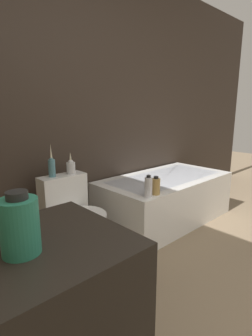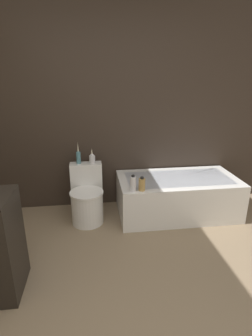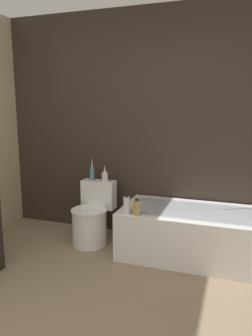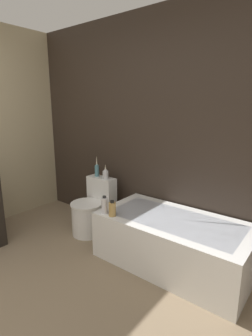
{
  "view_description": "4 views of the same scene",
  "coord_description": "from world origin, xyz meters",
  "px_view_note": "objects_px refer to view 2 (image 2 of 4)",
  "views": [
    {
      "loc": [
        -1.41,
        0.08,
        1.22
      ],
      "look_at": [
        0.12,
        1.74,
        0.7
      ],
      "focal_mm": 28.0,
      "sensor_mm": 36.0,
      "label": 1
    },
    {
      "loc": [
        -0.28,
        -1.14,
        1.7
      ],
      "look_at": [
        0.09,
        1.67,
        0.7
      ],
      "focal_mm": 28.0,
      "sensor_mm": 36.0,
      "label": 2
    },
    {
      "loc": [
        1.15,
        -1.41,
        1.53
      ],
      "look_at": [
        0.08,
        1.68,
        0.91
      ],
      "focal_mm": 35.0,
      "sensor_mm": 36.0,
      "label": 3
    },
    {
      "loc": [
        1.88,
        -0.35,
        1.58
      ],
      "look_at": [
        0.25,
        1.71,
        0.95
      ],
      "focal_mm": 28.0,
      "sensor_mm": 36.0,
      "label": 4
    }
  ],
  "objects_px": {
    "bathtub": "(177,195)",
    "vase_gold": "(78,156)",
    "toilet": "(87,199)",
    "shampoo_bottle_short": "(142,184)",
    "vase_silver": "(92,158)",
    "shampoo_bottle_tall": "(133,184)"
  },
  "relations": [
    {
      "from": "bathtub",
      "to": "vase_gold",
      "type": "distance_m",
      "value": 1.35
    },
    {
      "from": "bathtub",
      "to": "toilet",
      "type": "xyz_separation_m",
      "value": [
        -1.15,
        -0.02,
        0.03
      ]
    },
    {
      "from": "bathtub",
      "to": "toilet",
      "type": "height_order",
      "value": "toilet"
    },
    {
      "from": "shampoo_bottle_short",
      "to": "toilet",
      "type": "bearing_deg",
      "value": 154.55
    },
    {
      "from": "toilet",
      "to": "vase_gold",
      "type": "bearing_deg",
      "value": 111.75
    },
    {
      "from": "vase_gold",
      "to": "shampoo_bottle_short",
      "type": "xyz_separation_m",
      "value": [
        0.7,
        -0.5,
        -0.2
      ]
    },
    {
      "from": "vase_silver",
      "to": "shampoo_bottle_tall",
      "type": "distance_m",
      "value": 0.68
    },
    {
      "from": "bathtub",
      "to": "shampoo_bottle_short",
      "type": "bearing_deg",
      "value": -149.19
    },
    {
      "from": "vase_silver",
      "to": "shampoo_bottle_tall",
      "type": "xyz_separation_m",
      "value": [
        0.44,
        -0.49,
        -0.16
      ]
    },
    {
      "from": "bathtub",
      "to": "toilet",
      "type": "bearing_deg",
      "value": -179.08
    },
    {
      "from": "vase_silver",
      "to": "shampoo_bottle_tall",
      "type": "bearing_deg",
      "value": -48.49
    },
    {
      "from": "toilet",
      "to": "shampoo_bottle_tall",
      "type": "xyz_separation_m",
      "value": [
        0.52,
        -0.3,
        0.3
      ]
    },
    {
      "from": "bathtub",
      "to": "shampoo_bottle_tall",
      "type": "distance_m",
      "value": 0.78
    },
    {
      "from": "shampoo_bottle_short",
      "to": "vase_silver",
      "type": "bearing_deg",
      "value": 137.79
    },
    {
      "from": "toilet",
      "to": "vase_gold",
      "type": "distance_m",
      "value": 0.53
    },
    {
      "from": "vase_gold",
      "to": "vase_silver",
      "type": "height_order",
      "value": "vase_gold"
    },
    {
      "from": "bathtub",
      "to": "vase_silver",
      "type": "bearing_deg",
      "value": 170.72
    },
    {
      "from": "bathtub",
      "to": "vase_gold",
      "type": "xyz_separation_m",
      "value": [
        -1.23,
        0.19,
        0.52
      ]
    },
    {
      "from": "toilet",
      "to": "shampoo_bottle_short",
      "type": "xyz_separation_m",
      "value": [
        0.62,
        -0.29,
        0.28
      ]
    },
    {
      "from": "toilet",
      "to": "shampoo_bottle_tall",
      "type": "relative_size",
      "value": 3.56
    },
    {
      "from": "shampoo_bottle_short",
      "to": "shampoo_bottle_tall",
      "type": "bearing_deg",
      "value": -176.92
    },
    {
      "from": "bathtub",
      "to": "toilet",
      "type": "relative_size",
      "value": 2.21
    }
  ]
}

